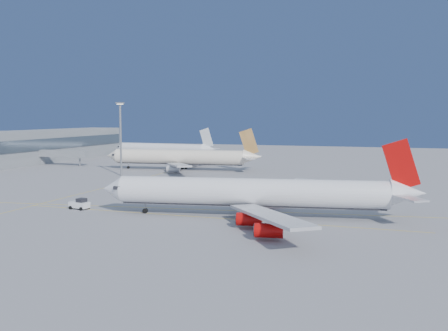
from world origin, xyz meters
TOP-DOWN VIEW (x-y plane):
  - ground at (0.00, 0.00)m, footprint 500.00×500.00m
  - terminal at (-114.93, 85.00)m, footprint 18.40×110.00m
  - jet_bridge at (-93.11, 72.00)m, footprint 23.60×3.60m
  - taxiway_lines at (-14.71, 6.34)m, footprint 118.86×140.00m
  - airliner_virgin at (14.95, -9.98)m, footprint 69.20×61.53m
  - airliner_etihad at (-37.51, 71.37)m, footprint 64.92×59.64m
  - airliner_third at (-68.66, 119.45)m, footprint 59.40×54.50m
  - pushback_tug at (-26.50, -14.43)m, footprint 4.90×3.42m
  - light_mast at (-50.68, 46.26)m, footprint 2.29×2.29m

SIDE VIEW (x-z plane):
  - ground at x=0.00m, z-range 0.00..0.00m
  - taxiway_lines at x=-14.71m, z-range 0.00..0.02m
  - pushback_tug at x=-26.50m, z-range -0.09..2.49m
  - airliner_third at x=-68.66m, z-range -3.14..12.78m
  - airliner_etihad at x=-37.51m, z-range -3.31..13.63m
  - airliner_virgin at x=14.95m, z-range -3.40..13.72m
  - jet_bridge at x=-93.11m, z-range 1.72..8.62m
  - terminal at x=-114.93m, z-range 0.01..15.01m
  - light_mast at x=-50.68m, z-range 2.39..28.91m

